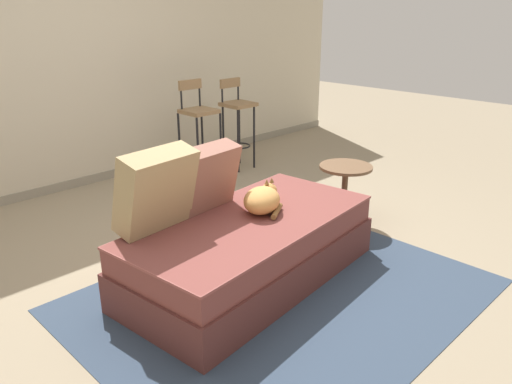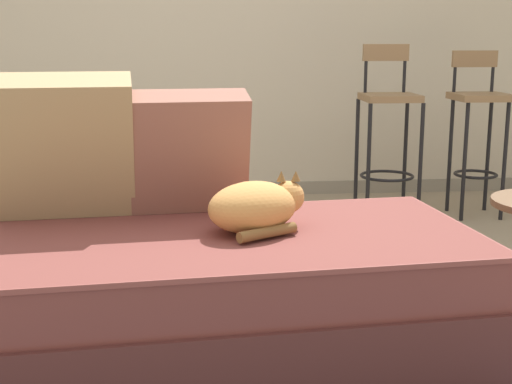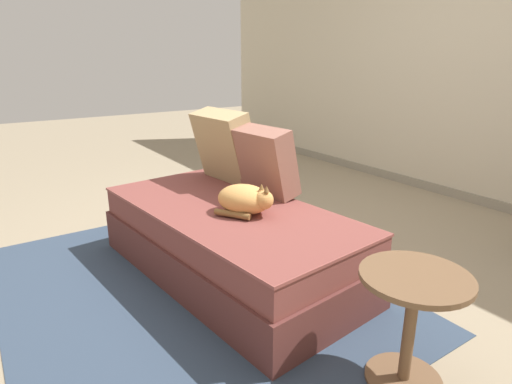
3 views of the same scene
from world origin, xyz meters
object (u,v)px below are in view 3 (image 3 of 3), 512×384
throw_pillow_corner (225,146)px  side_table (411,314)px  cat (246,199)px  throw_pillow_middle (265,161)px  couch (229,240)px

throw_pillow_corner → side_table: (1.76, -0.15, -0.37)m
cat → throw_pillow_middle: bearing=127.0°
throw_pillow_corner → throw_pillow_middle: throw_pillow_corner is taller
couch → throw_pillow_corner: (-0.52, 0.28, 0.48)m
cat → side_table: bearing=5.1°
couch → cat: bearing=11.8°
throw_pillow_corner → side_table: throw_pillow_corner is taller
throw_pillow_corner → throw_pillow_middle: size_ratio=1.14×
throw_pillow_middle → side_table: 1.37m
throw_pillow_middle → side_table: bearing=-8.7°
throw_pillow_corner → throw_pillow_middle: bearing=5.9°
throw_pillow_middle → side_table: throw_pillow_middle is taller
side_table → cat: bearing=-174.9°
couch → throw_pillow_middle: bearing=103.5°
throw_pillow_corner → throw_pillow_middle: (0.44, 0.05, -0.03)m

